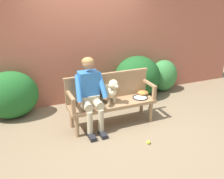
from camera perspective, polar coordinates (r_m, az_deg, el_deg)
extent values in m
plane|color=#7A664C|center=(4.80, 0.00, -7.81)|extent=(40.00, 40.00, 0.00)
cube|color=#9E5642|center=(5.60, -5.71, 10.99)|extent=(8.00, 0.30, 2.67)
ellipsoid|color=#194C1E|center=(5.59, -3.65, -0.28)|extent=(0.85, 0.56, 0.55)
ellipsoid|color=#337538|center=(6.34, 11.64, 3.11)|extent=(0.71, 0.56, 0.79)
ellipsoid|color=#1E5B23|center=(5.22, -22.09, -1.20)|extent=(1.06, 0.71, 0.95)
ellipsoid|color=#194C1E|center=(5.86, 5.79, 2.89)|extent=(1.09, 0.95, 0.97)
cube|color=#93704C|center=(4.60, 0.00, -3.24)|extent=(1.61, 0.48, 0.06)
cylinder|color=#93704C|center=(4.35, -8.01, -8.38)|extent=(0.07, 0.07, 0.39)
cylinder|color=#93704C|center=(4.86, 8.79, -5.05)|extent=(0.07, 0.07, 0.39)
cylinder|color=#93704C|center=(4.66, -9.19, -6.31)|extent=(0.07, 0.07, 0.39)
cylinder|color=#93704C|center=(5.14, 6.72, -3.41)|extent=(0.07, 0.07, 0.39)
cube|color=#93704C|center=(4.68, -1.00, 0.64)|extent=(1.61, 0.05, 0.46)
cube|color=#93704C|center=(4.60, -1.02, 3.55)|extent=(1.65, 0.06, 0.04)
cube|color=#93704C|center=(4.15, -8.74, -4.11)|extent=(0.06, 0.06, 0.24)
cube|color=#93704C|center=(4.27, -9.52, -1.34)|extent=(0.06, 0.48, 0.04)
cube|color=#93704C|center=(4.71, 9.58, -0.97)|extent=(0.06, 0.06, 0.24)
cube|color=#93704C|center=(4.82, 8.44, 1.41)|extent=(0.06, 0.48, 0.04)
cube|color=black|center=(4.35, -4.63, -10.71)|extent=(0.10, 0.24, 0.07)
cylinder|color=tan|center=(4.30, -5.06, -7.52)|extent=(0.10, 0.10, 0.40)
cylinder|color=tan|center=(4.31, -5.81, -3.55)|extent=(0.15, 0.31, 0.15)
cube|color=black|center=(4.40, -2.12, -10.19)|extent=(0.10, 0.24, 0.07)
cylinder|color=tan|center=(4.35, -2.54, -7.04)|extent=(0.10, 0.10, 0.40)
cylinder|color=tan|center=(4.37, -3.31, -3.14)|extent=(0.15, 0.31, 0.15)
cube|color=tan|center=(4.46, -5.19, -2.34)|extent=(0.32, 0.24, 0.20)
cube|color=#2D6BB2|center=(4.38, -5.39, 0.87)|extent=(0.34, 0.22, 0.52)
cylinder|color=#2D6BB2|center=(4.22, -7.63, 0.22)|extent=(0.14, 0.32, 0.45)
sphere|color=#936B4C|center=(4.19, -7.34, -2.89)|extent=(0.09, 0.09, 0.09)
cylinder|color=#2D6BB2|center=(4.34, -2.29, 1.01)|extent=(0.14, 0.32, 0.45)
sphere|color=#936B4C|center=(4.32, -1.46, -1.94)|extent=(0.09, 0.09, 0.09)
sphere|color=#936B4C|center=(4.24, -5.50, 5.98)|extent=(0.20, 0.20, 0.20)
ellipsoid|color=olive|center=(4.24, -5.55, 6.40)|extent=(0.21, 0.21, 0.14)
cylinder|color=beige|center=(4.50, -0.69, -2.84)|extent=(0.05, 0.05, 0.09)
cylinder|color=beige|center=(4.57, 0.48, -2.44)|extent=(0.05, 0.05, 0.09)
cylinder|color=beige|center=(4.64, -2.26, -2.07)|extent=(0.05, 0.05, 0.09)
cylinder|color=beige|center=(4.71, -1.11, -1.69)|extent=(0.05, 0.05, 0.09)
ellipsoid|color=beige|center=(4.54, -0.92, -0.44)|extent=(0.31, 0.38, 0.26)
sphere|color=beige|center=(4.45, 0.03, -0.61)|extent=(0.15, 0.15, 0.15)
sphere|color=beige|center=(4.37, 0.31, 1.21)|extent=(0.17, 0.17, 0.17)
ellipsoid|color=beige|center=(4.32, 0.96, 0.75)|extent=(0.09, 0.11, 0.06)
ellipsoid|color=beige|center=(4.34, -0.48, 0.91)|extent=(0.06, 0.05, 0.12)
ellipsoid|color=beige|center=(4.42, 0.91, 1.32)|extent=(0.06, 0.05, 0.12)
sphere|color=beige|center=(4.63, -2.16, 0.72)|extent=(0.08, 0.08, 0.08)
torus|color=black|center=(4.80, 6.43, -1.80)|extent=(0.38, 0.38, 0.02)
cylinder|color=silver|center=(4.80, 6.42, -1.88)|extent=(0.25, 0.25, 0.00)
cube|color=black|center=(4.95, 6.28, -1.01)|extent=(0.06, 0.08, 0.02)
cylinder|color=black|center=(5.08, 6.16, -0.40)|extent=(0.12, 0.21, 0.03)
ellipsoid|color=#9E6B2D|center=(4.93, 7.04, -0.75)|extent=(0.27, 0.26, 0.09)
sphere|color=#CCDB33|center=(4.25, 8.27, -11.78)|extent=(0.07, 0.07, 0.07)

